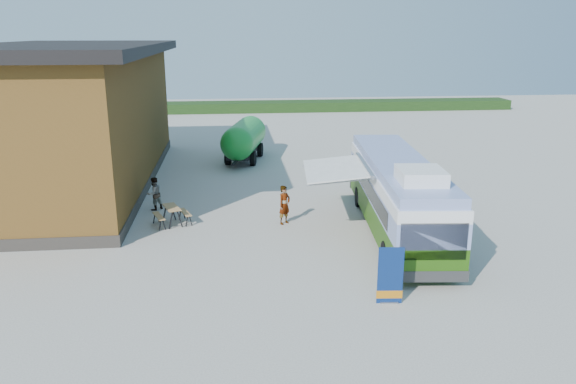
{
  "coord_description": "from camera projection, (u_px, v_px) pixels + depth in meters",
  "views": [
    {
      "loc": [
        -2.07,
        -21.01,
        8.11
      ],
      "look_at": [
        0.36,
        2.25,
        1.4
      ],
      "focal_mm": 35.0,
      "sensor_mm": 36.0,
      "label": 1
    }
  ],
  "objects": [
    {
      "name": "awning",
      "position": [
        339.0,
        170.0,
        23.2
      ],
      "size": [
        2.91,
        4.29,
        0.51
      ],
      "rotation": [
        0.0,
        0.0,
        -0.09
      ],
      "color": "white",
      "rests_on": "ground"
    },
    {
      "name": "ground",
      "position": [
        285.0,
        241.0,
        22.53
      ],
      "size": [
        100.0,
        100.0,
        0.0
      ],
      "primitive_type": "plane",
      "color": "#BCB7AD",
      "rests_on": "ground"
    },
    {
      "name": "person_a",
      "position": [
        284.0,
        205.0,
        24.36
      ],
      "size": [
        0.74,
        0.72,
        1.72
      ],
      "primitive_type": "imported",
      "rotation": [
        0.0,
        0.0,
        0.7
      ],
      "color": "#999999",
      "rests_on": "ground"
    },
    {
      "name": "barn",
      "position": [
        72.0,
        119.0,
        30.05
      ],
      "size": [
        9.6,
        21.2,
        7.5
      ],
      "color": "brown",
      "rests_on": "ground"
    },
    {
      "name": "picnic_table",
      "position": [
        172.0,
        211.0,
        24.3
      ],
      "size": [
        1.78,
        1.69,
        0.81
      ],
      "rotation": [
        0.0,
        0.0,
        0.36
      ],
      "color": "tan",
      "rests_on": "ground"
    },
    {
      "name": "slurry_tanker",
      "position": [
        244.0,
        138.0,
        36.19
      ],
      "size": [
        3.06,
        6.86,
        2.58
      ],
      "rotation": [
        0.0,
        0.0,
        -0.22
      ],
      "color": "#1A902F",
      "rests_on": "ground"
    },
    {
      "name": "bus",
      "position": [
        397.0,
        192.0,
        23.26
      ],
      "size": [
        3.46,
        11.73,
        3.55
      ],
      "rotation": [
        0.0,
        0.0,
        -0.09
      ],
      "color": "#346410",
      "rests_on": "ground"
    },
    {
      "name": "banner",
      "position": [
        390.0,
        281.0,
        17.18
      ],
      "size": [
        0.81,
        0.23,
        1.85
      ],
      "rotation": [
        0.0,
        0.0,
        -0.09
      ],
      "color": "navy",
      "rests_on": "ground"
    },
    {
      "name": "hedge",
      "position": [
        325.0,
        106.0,
        59.52
      ],
      "size": [
        40.0,
        3.0,
        1.0
      ],
      "primitive_type": "cube",
      "color": "#264419",
      "rests_on": "ground"
    },
    {
      "name": "person_b",
      "position": [
        154.0,
        194.0,
        26.29
      ],
      "size": [
        0.97,
        0.95,
        1.57
      ],
      "primitive_type": "imported",
      "rotation": [
        0.0,
        0.0,
        -2.42
      ],
      "color": "#999999",
      "rests_on": "ground"
    }
  ]
}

